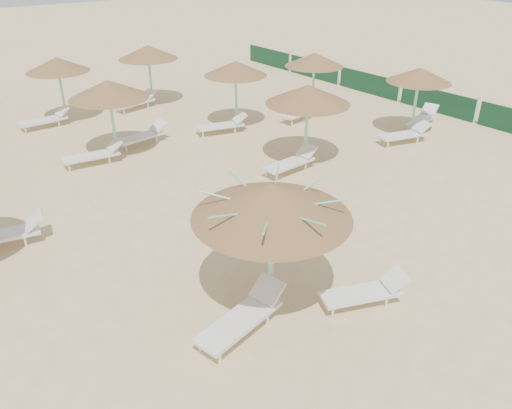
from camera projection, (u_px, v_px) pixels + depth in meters
ground at (289, 298)px, 10.91m from camera, size 120.00×120.00×0.00m
main_palapa at (272, 201)px, 9.60m from camera, size 3.18×3.18×2.85m
lounger_main_a at (244, 316)px, 9.83m from camera, size 2.20×1.07×0.77m
lounger_main_b at (366, 292)px, 10.58m from camera, size 1.93×1.21×0.68m
palapa_field at (130, 85)px, 18.00m from camera, size 20.58×16.38×2.72m
windbreak_fence at (369, 84)px, 25.19m from camera, size 0.08×19.84×1.10m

